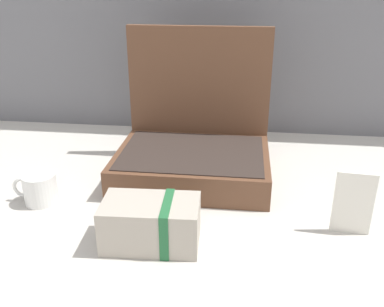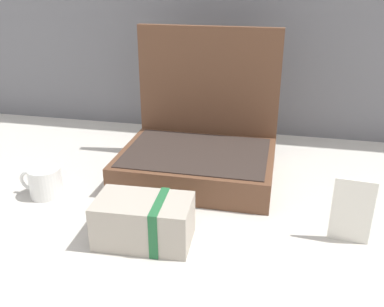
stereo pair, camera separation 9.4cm
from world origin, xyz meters
TOP-DOWN VIEW (x-y plane):
  - ground_plane at (0.00, 0.00)m, footprint 6.00×6.00m
  - open_suitcase at (-0.03, 0.16)m, footprint 0.45×0.36m
  - cream_toiletry_bag at (-0.08, -0.22)m, footprint 0.22×0.14m
  - coffee_mug at (-0.42, -0.07)m, footprint 0.12×0.09m
  - info_card_left at (0.37, -0.12)m, footprint 0.09×0.01m

SIDE VIEW (x-z plane):
  - ground_plane at x=0.00m, z-range 0.00..0.00m
  - coffee_mug at x=-0.42m, z-range 0.00..0.08m
  - cream_toiletry_bag at x=-0.08m, z-range 0.00..0.11m
  - info_card_left at x=0.37m, z-range 0.00..0.16m
  - open_suitcase at x=-0.03m, z-range -0.12..0.30m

